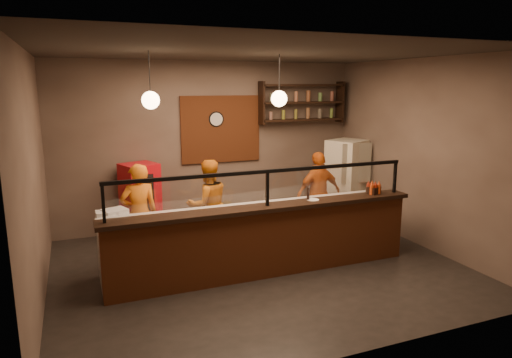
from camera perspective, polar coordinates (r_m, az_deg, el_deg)
name	(u,v)px	position (r m, az deg, el deg)	size (l,w,h in m)	color
floor	(259,268)	(7.13, 0.40, -11.01)	(6.00, 6.00, 0.00)	black
ceiling	(260,52)	(6.60, 0.44, 15.57)	(6.00, 6.00, 0.00)	#363029
wall_back	(211,145)	(9.02, -5.64, 4.28)	(6.00, 6.00, 0.00)	#705E52
wall_left	(33,181)	(6.21, -26.09, -0.21)	(5.00, 5.00, 0.00)	#705E52
wall_right	(422,154)	(8.29, 20.01, 2.98)	(5.00, 5.00, 0.00)	#705E52
wall_front	(358,206)	(4.52, 12.57, -3.37)	(6.00, 6.00, 0.00)	#705E52
brick_patch	(221,129)	(9.01, -4.40, 6.22)	(1.60, 0.04, 1.30)	brown
service_counter	(267,243)	(6.70, 1.39, -7.98)	(4.60, 0.25, 1.00)	brown
counter_ledge	(267,208)	(6.54, 1.42, -3.60)	(4.70, 0.37, 0.06)	black
worktop_cabinet	(254,237)	(7.16, -0.20, -7.30)	(4.60, 0.75, 0.85)	gray
worktop	(254,209)	(7.02, -0.21, -3.82)	(4.60, 0.75, 0.05)	silver
sneeze_guard	(267,184)	(6.46, 1.43, -0.69)	(4.50, 0.05, 0.52)	white
wall_shelving	(302,102)	(9.50, 5.79, 9.50)	(1.84, 0.28, 0.85)	black
wall_clock	(216,119)	(8.96, -5.02, 7.46)	(0.30, 0.30, 0.04)	black
pendant_left	(151,100)	(6.37, -13.04, 9.58)	(0.24, 0.24, 0.77)	black
pendant_right	(279,99)	(6.93, 2.90, 10.01)	(0.24, 0.24, 0.77)	black
cook_left	(139,214)	(7.31, -14.38, -4.25)	(0.58, 0.38, 1.59)	orange
cook_mid	(208,205)	(7.75, -6.01, -3.21)	(0.75, 0.58, 1.54)	orange
cook_right	(319,193)	(8.54, 7.84, -1.79)	(0.91, 0.38, 1.56)	#C65512
fridge	(346,181)	(9.47, 11.23, -0.23)	(0.70, 0.65, 1.67)	beige
red_cooler	(141,201)	(8.56, -14.24, -2.66)	(0.59, 0.54, 1.37)	red
pizza_dough	(291,204)	(7.22, 4.46, -3.17)	(0.56, 0.56, 0.01)	#EDE6C9
prep_tub_a	(107,216)	(6.65, -18.11, -4.43)	(0.29, 0.23, 0.15)	silver
prep_tub_b	(115,215)	(6.67, -17.24, -4.27)	(0.31, 0.25, 0.16)	white
prep_tub_c	(109,224)	(6.28, -17.86, -5.35)	(0.29, 0.23, 0.15)	white
rolling_pin	(225,209)	(6.83, -3.84, -3.80)	(0.06, 0.06, 0.37)	gold
condiment_caddy	(373,190)	(7.47, 14.47, -1.36)	(0.20, 0.16, 0.11)	black
pepper_mill	(308,194)	(6.86, 6.54, -1.83)	(0.04, 0.04, 0.20)	black
small_plate	(313,200)	(6.88, 7.15, -2.60)	(0.18, 0.18, 0.01)	white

